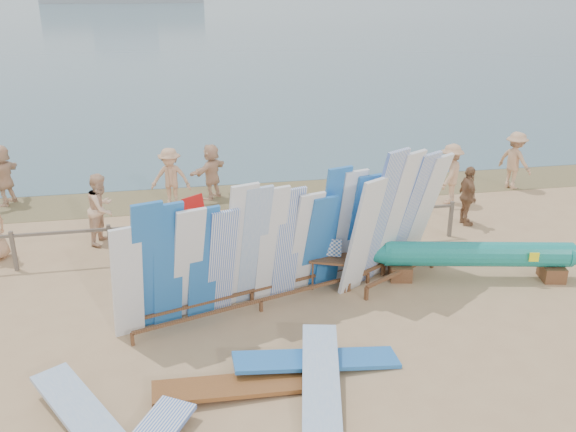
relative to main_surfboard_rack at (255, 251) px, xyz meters
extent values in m
plane|color=tan|center=(-0.88, -0.46, -1.18)|extent=(160.00, 160.00, 0.00)
cube|color=#3F6071|center=(-0.88, 127.54, -1.18)|extent=(320.00, 240.00, 0.02)
cube|color=olive|center=(-0.88, 6.74, -1.18)|extent=(40.00, 2.60, 0.01)
cube|color=#6A5C50|center=(-0.88, 2.54, -0.38)|extent=(12.00, 0.06, 0.06)
cube|color=#6A5C50|center=(-4.88, 2.54, -0.73)|extent=(0.08, 0.08, 0.90)
cube|color=#6A5C50|center=(-2.88, 2.54, -0.73)|extent=(0.08, 0.08, 0.90)
cube|color=#6A5C50|center=(-0.88, 2.54, -0.73)|extent=(0.08, 0.08, 0.90)
cube|color=#6A5C50|center=(1.12, 2.54, -0.73)|extent=(0.08, 0.08, 0.90)
cube|color=#6A5C50|center=(3.12, 2.54, -0.73)|extent=(0.08, 0.08, 0.90)
cube|color=#6A5C50|center=(5.12, 2.54, -0.73)|extent=(0.08, 0.08, 0.90)
cube|color=brown|center=(0.06, -0.20, -0.94)|extent=(4.69, 1.51, 0.06)
cube|color=brown|center=(-0.06, 0.20, -0.94)|extent=(4.69, 1.51, 0.06)
cube|color=white|center=(-2.28, -0.71, -0.09)|extent=(0.64, 0.62, 2.17)
cube|color=blue|center=(-1.94, -0.61, 0.11)|extent=(0.71, 0.85, 2.57)
cube|color=blue|center=(-1.60, -0.50, 0.07)|extent=(0.69, 0.78, 2.49)
cube|color=white|center=(-1.25, -0.39, 0.00)|extent=(0.74, 0.94, 2.35)
cube|color=blue|center=(-0.99, -0.31, -0.03)|extent=(0.68, 0.74, 2.30)
cube|color=white|center=(-0.64, -0.20, -0.08)|extent=(0.69, 0.78, 2.19)
cube|color=white|center=(-0.30, -0.09, 0.13)|extent=(0.72, 0.87, 2.62)
cube|color=#8BAFDF|center=(-0.04, -0.01, 0.08)|extent=(0.71, 0.85, 2.52)
cube|color=white|center=(0.31, 0.10, 0.05)|extent=(0.68, 0.75, 2.45)
cube|color=white|center=(0.65, 0.20, 0.00)|extent=(0.66, 0.68, 2.36)
cube|color=white|center=(0.99, 0.31, -0.06)|extent=(0.70, 0.83, 2.23)
cube|color=blue|center=(1.26, 0.39, -0.12)|extent=(0.71, 0.86, 2.11)
cube|color=blue|center=(1.60, 0.50, 0.13)|extent=(0.65, 0.67, 2.61)
cube|color=white|center=(1.94, 0.61, 0.08)|extent=(0.67, 0.71, 2.50)
cube|color=blue|center=(2.21, 0.69, 0.01)|extent=(0.70, 0.81, 2.38)
cube|color=brown|center=(3.07, 0.42, -0.91)|extent=(1.88, 1.16, 0.06)
cube|color=brown|center=(2.83, 0.82, -0.91)|extent=(1.88, 1.16, 0.06)
cube|color=white|center=(2.09, 0.10, 0.06)|extent=(0.84, 0.85, 2.47)
cube|color=white|center=(2.53, 0.36, 0.30)|extent=(0.92, 0.99, 2.95)
cube|color=white|center=(2.96, 0.63, 0.24)|extent=(0.93, 1.01, 2.83)
cube|color=white|center=(3.40, 0.89, 0.18)|extent=(0.94, 1.03, 2.71)
cube|color=white|center=(3.76, 1.10, 0.12)|extent=(0.95, 1.04, 2.59)
cube|color=brown|center=(3.13, 0.63, -1.02)|extent=(0.54, 0.61, 0.32)
cube|color=brown|center=(6.23, -0.01, -1.02)|extent=(0.54, 0.61, 0.32)
cylinder|color=teal|center=(4.68, 0.31, -0.61)|extent=(3.90, 1.31, 0.53)
cone|color=teal|center=(2.36, 0.79, -0.61)|extent=(1.13, 0.70, 0.49)
cube|color=#FFFA1A|center=(5.66, -0.17, -0.55)|extent=(0.19, 0.06, 0.19)
cube|color=brown|center=(1.59, 0.53, -0.54)|extent=(0.95, 0.82, 0.05)
cube|color=white|center=(1.59, 0.53, -0.30)|extent=(0.40, 0.18, 0.38)
cube|color=brown|center=(-0.57, -2.54, -1.18)|extent=(2.71, 0.64, 0.21)
cube|color=#8BAFDF|center=(0.57, -2.86, -1.18)|extent=(1.12, 2.74, 0.43)
cube|color=blue|center=(0.68, -2.16, -1.18)|extent=(2.70, 0.57, 0.30)
cube|color=red|center=(-1.07, 3.01, -0.86)|extent=(0.72, 0.71, 0.05)
cube|color=red|center=(-0.94, 3.20, -0.59)|extent=(0.54, 0.43, 0.54)
cube|color=red|center=(-0.82, 3.71, -0.83)|extent=(0.81, 0.80, 0.05)
cube|color=red|center=(-0.98, 3.92, -0.52)|extent=(0.59, 0.50, 0.60)
cube|color=red|center=(0.28, 3.77, -0.66)|extent=(0.63, 0.80, 0.52)
cube|color=red|center=(0.37, 4.04, -0.33)|extent=(0.45, 0.28, 0.33)
imported|color=beige|center=(-3.13, 3.77, -0.33)|extent=(0.68, 0.92, 1.70)
imported|color=beige|center=(-0.36, 6.46, -0.38)|extent=(1.33, 1.43, 1.59)
imported|color=tan|center=(6.14, 4.82, -0.33)|extent=(1.05, 1.13, 1.69)
imported|color=beige|center=(-6.05, 7.04, -0.33)|extent=(1.08, 1.65, 1.70)
imported|color=#8C6042|center=(5.86, 3.20, -0.41)|extent=(0.46, 0.93, 1.54)
imported|color=tan|center=(8.57, 5.67, -0.31)|extent=(0.86, 1.20, 1.72)
imported|color=tan|center=(-1.51, 5.88, -0.33)|extent=(1.16, 0.70, 1.68)
camera|label=1|loc=(-1.34, -10.22, 4.66)|focal=38.00mm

